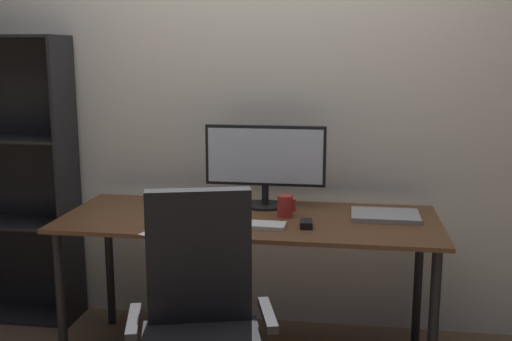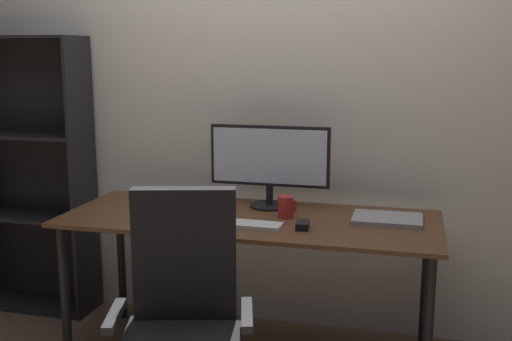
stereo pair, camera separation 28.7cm
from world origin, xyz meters
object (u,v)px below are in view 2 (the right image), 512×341
mouse (303,225)px  coffee_mug (286,207)px  desk (249,232)px  bookshelf (29,176)px  keyboard (250,225)px  monitor (270,160)px  laptop (387,219)px  office_chair (183,339)px

mouse → coffee_mug: (-0.11, 0.17, 0.04)m
desk → mouse: bearing=-25.3°
bookshelf → coffee_mug: bearing=-11.3°
bookshelf → keyboard: bearing=-19.1°
keyboard → bookshelf: (-1.50, 0.52, 0.05)m
coffee_mug → bookshelf: size_ratio=0.06×
desk → coffee_mug: size_ratio=17.25×
desk → coffee_mug: 0.22m
desk → coffee_mug: bearing=11.2°
desk → monitor: 0.39m
mouse → laptop: 0.42m
keyboard → coffee_mug: (0.12, 0.20, 0.04)m
laptop → monitor: bearing=167.8°
mouse → bookshelf: 1.80m
monitor → office_chair: bearing=-96.3°
mouse → office_chair: (-0.34, -0.61, -0.30)m
laptop → bookshelf: size_ratio=0.20×
monitor → coffee_mug: bearing=-55.6°
office_chair → keyboard: bearing=64.2°
laptop → office_chair: 1.13m
desk → mouse: size_ratio=18.74×
desk → monitor: size_ratio=2.94×
keyboard → laptop: 0.65m
laptop → bookshelf: (-2.10, 0.27, 0.05)m
mouse → bookshelf: bearing=159.5°
bookshelf → desk: bearing=-13.8°
monitor → bookshelf: (-1.50, 0.14, -0.18)m
desk → office_chair: office_chair is taller
keyboard → laptop: size_ratio=0.91×
monitor → keyboard: (-0.00, -0.37, -0.23)m
monitor → keyboard: size_ratio=2.11×
coffee_mug → laptop: 0.48m
mouse → desk: bearing=150.0°
keyboard → coffee_mug: 0.24m
desk → monitor: monitor is taller
coffee_mug → monitor: bearing=124.4°
desk → bookshelf: 1.50m
keyboard → bookshelf: size_ratio=0.18×
mouse → office_chair: 0.76m
monitor → laptop: monitor is taller
laptop → office_chair: office_chair is taller
coffee_mug → desk: bearing=-168.8°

